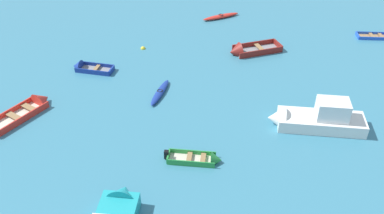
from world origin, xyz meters
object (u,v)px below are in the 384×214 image
mooring_buoy_midfield (143,49)px  rowboat_maroon_outer_right (244,51)px  rowboat_red_far_back (32,107)px  kayak_deep_blue_far_right (160,92)px  kayak_red_back_row_left (221,16)px  rowboat_blue_midfield_left (384,36)px  rowboat_green_center (203,159)px  motor_launch_white_midfield_right (315,118)px  rowboat_deep_blue_cluster_outer (85,68)px

mooring_buoy_midfield → rowboat_maroon_outer_right: bearing=-17.4°
rowboat_red_far_back → mooring_buoy_midfield: rowboat_red_far_back is taller
rowboat_maroon_outer_right → kayak_deep_blue_far_right: (-7.24, -4.35, -0.07)m
kayak_red_back_row_left → kayak_deep_blue_far_right: kayak_red_back_row_left is taller
kayak_deep_blue_far_right → rowboat_red_far_back: bearing=-179.7°
rowboat_blue_midfield_left → mooring_buoy_midfield: (-19.84, 2.13, -0.13)m
rowboat_green_center → rowboat_blue_midfield_left: (18.11, 11.55, -0.03)m
rowboat_blue_midfield_left → motor_launch_white_midfield_right: 14.86m
rowboat_maroon_outer_right → kayak_deep_blue_far_right: 8.45m
rowboat_green_center → rowboat_red_far_back: (-9.42, 6.90, 0.03)m
motor_launch_white_midfield_right → rowboat_maroon_outer_right: bearing=96.9°
rowboat_blue_midfield_left → motor_launch_white_midfield_right: (-11.04, -9.94, 0.48)m
rowboat_deep_blue_cluster_outer → kayak_deep_blue_far_right: rowboat_deep_blue_cluster_outer is taller
kayak_red_back_row_left → rowboat_maroon_outer_right: 6.98m
rowboat_red_far_back → motor_launch_white_midfield_right: 17.32m
rowboat_deep_blue_cluster_outer → kayak_deep_blue_far_right: 6.52m
kayak_deep_blue_far_right → rowboat_maroon_outer_right: bearing=31.0°
rowboat_blue_midfield_left → kayak_deep_blue_far_right: rowboat_blue_midfield_left is taller
rowboat_red_far_back → kayak_red_back_row_left: bearing=36.6°
rowboat_green_center → kayak_deep_blue_far_right: 7.06m
rowboat_maroon_outer_right → motor_launch_white_midfield_right: size_ratio=0.74×
rowboat_green_center → rowboat_blue_midfield_left: bearing=32.5°
rowboat_green_center → rowboat_blue_midfield_left: size_ratio=0.99×
kayak_deep_blue_far_right → rowboat_red_far_back: size_ratio=0.77×
rowboat_maroon_outer_right → rowboat_deep_blue_cluster_outer: bearing=-179.9°
rowboat_green_center → mooring_buoy_midfield: rowboat_green_center is taller
kayak_red_back_row_left → rowboat_maroon_outer_right: (-0.00, -6.98, 0.05)m
kayak_red_back_row_left → mooring_buoy_midfield: bearing=-149.0°
rowboat_green_center → motor_launch_white_midfield_right: motor_launch_white_midfield_right is taller
kayak_red_back_row_left → kayak_deep_blue_far_right: size_ratio=1.20×
rowboat_red_far_back → kayak_deep_blue_far_right: bearing=0.3°
rowboat_deep_blue_cluster_outer → kayak_red_back_row_left: rowboat_deep_blue_cluster_outer is taller
rowboat_maroon_outer_right → motor_launch_white_midfield_right: bearing=-83.1°
motor_launch_white_midfield_right → mooring_buoy_midfield: size_ratio=15.19×
rowboat_red_far_back → motor_launch_white_midfield_right: motor_launch_white_midfield_right is taller
kayak_red_back_row_left → rowboat_red_far_back: bearing=-143.4°
rowboat_green_center → rowboat_blue_midfield_left: rowboat_blue_midfield_left is taller
rowboat_maroon_outer_right → mooring_buoy_midfield: bearing=162.6°
rowboat_deep_blue_cluster_outer → rowboat_red_far_back: rowboat_red_far_back is taller
rowboat_maroon_outer_right → rowboat_red_far_back: rowboat_maroon_outer_right is taller
kayak_red_back_row_left → rowboat_red_far_back: size_ratio=0.92×
rowboat_maroon_outer_right → motor_launch_white_midfield_right: (1.17, -9.67, 0.39)m
rowboat_red_far_back → motor_launch_white_midfield_right: (16.49, -5.28, 0.41)m
kayak_red_back_row_left → rowboat_green_center: rowboat_green_center is taller
kayak_red_back_row_left → motor_launch_white_midfield_right: size_ratio=0.63×
rowboat_deep_blue_cluster_outer → kayak_deep_blue_far_right: bearing=-41.6°
rowboat_green_center → mooring_buoy_midfield: bearing=97.2°
rowboat_maroon_outer_right → kayak_deep_blue_far_right: bearing=-149.0°
kayak_red_back_row_left → rowboat_red_far_back: (-15.33, -11.37, 0.03)m
mooring_buoy_midfield → motor_launch_white_midfield_right: bearing=-53.9°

